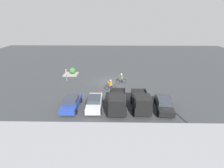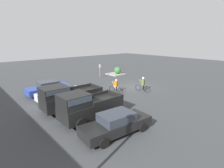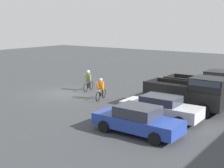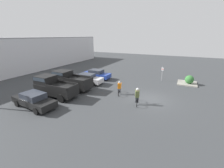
% 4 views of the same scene
% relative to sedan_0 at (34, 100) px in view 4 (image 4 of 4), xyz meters
% --- Properties ---
extents(ground_plane, '(80.00, 80.00, 0.00)m').
position_rel_sedan_0_xyz_m(ground_plane, '(6.65, -9.63, -0.71)').
color(ground_plane, '#383A3D').
extents(sedan_0, '(2.23, 4.90, 1.42)m').
position_rel_sedan_0_xyz_m(sedan_0, '(0.00, 0.00, 0.00)').
color(sedan_0, black).
rests_on(sedan_0, ground_plane).
extents(pickup_truck_0, '(2.13, 4.88, 2.30)m').
position_rel_sedan_0_xyz_m(pickup_truck_0, '(2.80, 0.36, 0.47)').
color(pickup_truck_0, black).
rests_on(pickup_truck_0, ground_plane).
extents(pickup_truck_1, '(2.30, 5.21, 2.26)m').
position_rel_sedan_0_xyz_m(pickup_truck_1, '(5.61, 0.41, 0.47)').
color(pickup_truck_1, black).
rests_on(pickup_truck_1, ground_plane).
extents(sedan_1, '(1.97, 4.69, 1.41)m').
position_rel_sedan_0_xyz_m(sedan_1, '(8.40, -0.26, 0.01)').
color(sedan_1, silver).
rests_on(sedan_1, ground_plane).
extents(sedan_2, '(1.93, 4.57, 1.44)m').
position_rel_sedan_0_xyz_m(sedan_2, '(11.20, -0.12, 0.01)').
color(sedan_2, '#233D9E').
rests_on(sedan_2, ground_plane).
extents(cyclist_0, '(1.77, 0.60, 1.59)m').
position_rel_sedan_0_xyz_m(cyclist_0, '(6.57, -6.08, 0.07)').
color(cyclist_0, black).
rests_on(cyclist_0, ground_plane).
extents(cyclist_1, '(1.81, 0.61, 1.74)m').
position_rel_sedan_0_xyz_m(cyclist_1, '(4.85, -8.73, 0.16)').
color(cyclist_1, black).
rests_on(cyclist_1, ground_plane).
extents(fire_lane_sign, '(0.12, 0.29, 2.15)m').
position_rel_sedan_0_xyz_m(fire_lane_sign, '(14.32, -9.75, 0.59)').
color(fire_lane_sign, '#9E9EA3').
rests_on(fire_lane_sign, ground_plane).
extents(curb_island, '(2.64, 2.52, 0.15)m').
position_rel_sedan_0_xyz_m(curb_island, '(14.43, -13.28, -0.63)').
color(curb_island, gray).
rests_on(curb_island, ground_plane).
extents(shrub, '(1.17, 1.17, 1.17)m').
position_rel_sedan_0_xyz_m(shrub, '(14.16, -13.48, 0.03)').
color(shrub, '#337033').
rests_on(shrub, curb_island).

